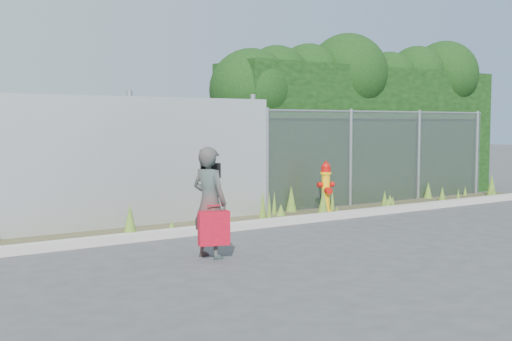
% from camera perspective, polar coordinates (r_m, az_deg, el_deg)
% --- Properties ---
extents(ground, '(80.00, 80.00, 0.00)m').
position_cam_1_polar(ground, '(9.41, 6.36, -6.53)').
color(ground, '#3C3B3E').
rests_on(ground, ground).
extents(curb, '(16.00, 0.22, 0.12)m').
position_cam_1_polar(curb, '(10.81, 0.12, -4.78)').
color(curb, '#ABA49A').
rests_on(curb, ground).
extents(weed_strip, '(16.00, 1.28, 0.53)m').
position_cam_1_polar(weed_strip, '(11.47, -0.97, -3.92)').
color(weed_strip, '#403A24').
rests_on(weed_strip, ground).
extents(corrugated_fence, '(8.50, 0.21, 2.30)m').
position_cam_1_polar(corrugated_fence, '(10.42, -18.69, 0.43)').
color(corrugated_fence, silver).
rests_on(corrugated_fence, ground).
extents(chainlink_fence, '(6.50, 0.07, 2.05)m').
position_cam_1_polar(chainlink_fence, '(14.37, 11.48, 1.27)').
color(chainlink_fence, gray).
rests_on(chainlink_fence, ground).
extents(hedge, '(7.74, 1.85, 3.82)m').
position_cam_1_polar(hedge, '(15.11, 9.12, 5.38)').
color(hedge, black).
rests_on(hedge, ground).
extents(fire_hydrant, '(0.34, 0.30, 1.02)m').
position_cam_1_polar(fire_hydrant, '(12.59, 6.24, -1.53)').
color(fire_hydrant, '#F9B40D').
rests_on(fire_hydrant, ground).
extents(woman, '(0.50, 0.61, 1.45)m').
position_cam_1_polar(woman, '(8.36, -4.16, -2.85)').
color(woman, '#0E5C53').
rests_on(woman, ground).
extents(red_tote_bag, '(0.40, 0.15, 0.52)m').
position_cam_1_polar(red_tote_bag, '(8.23, -3.76, -5.13)').
color(red_tote_bag, '#A1091D').
extents(black_shoulder_bag, '(0.26, 0.11, 0.19)m').
position_cam_1_polar(black_shoulder_bag, '(8.46, -4.06, 0.00)').
color(black_shoulder_bag, black).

